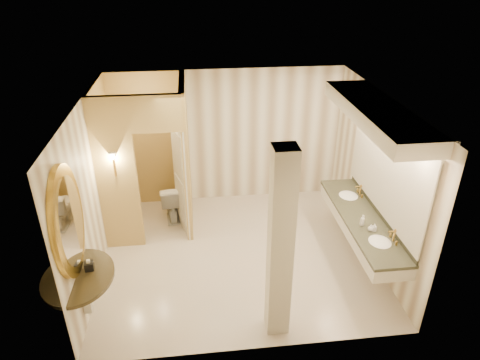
# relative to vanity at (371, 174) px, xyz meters

# --- Properties ---
(floor) EXTENTS (4.50, 4.50, 0.00)m
(floor) POSITION_rel_vanity_xyz_m (-1.98, 0.40, -1.63)
(floor) COLOR beige
(floor) RESTS_ON ground
(ceiling) EXTENTS (4.50, 4.50, 0.00)m
(ceiling) POSITION_rel_vanity_xyz_m (-1.98, 0.40, 1.07)
(ceiling) COLOR silver
(ceiling) RESTS_ON wall_back
(wall_back) EXTENTS (4.50, 0.02, 2.70)m
(wall_back) POSITION_rel_vanity_xyz_m (-1.98, 2.40, -0.28)
(wall_back) COLOR white
(wall_back) RESTS_ON floor
(wall_front) EXTENTS (4.50, 0.02, 2.70)m
(wall_front) POSITION_rel_vanity_xyz_m (-1.98, -1.60, -0.28)
(wall_front) COLOR white
(wall_front) RESTS_ON floor
(wall_left) EXTENTS (0.02, 4.00, 2.70)m
(wall_left) POSITION_rel_vanity_xyz_m (-4.23, 0.40, -0.28)
(wall_left) COLOR white
(wall_left) RESTS_ON floor
(wall_right) EXTENTS (0.02, 4.00, 2.70)m
(wall_right) POSITION_rel_vanity_xyz_m (0.27, 0.40, -0.28)
(wall_right) COLOR white
(wall_right) RESTS_ON floor
(toilet_closet) EXTENTS (1.50, 1.55, 2.70)m
(toilet_closet) POSITION_rel_vanity_xyz_m (-3.10, 1.37, -0.24)
(toilet_closet) COLOR tan
(toilet_closet) RESTS_ON floor
(wall_sconce) EXTENTS (0.14, 0.14, 0.42)m
(wall_sconce) POSITION_rel_vanity_xyz_m (-3.90, 0.83, 0.10)
(wall_sconce) COLOR #B98C3B
(wall_sconce) RESTS_ON toilet_closet
(vanity) EXTENTS (0.75, 2.69, 2.09)m
(vanity) POSITION_rel_vanity_xyz_m (0.00, 0.00, 0.00)
(vanity) COLOR beige
(vanity) RESTS_ON floor
(console_shelf) EXTENTS (1.14, 1.14, 2.02)m
(console_shelf) POSITION_rel_vanity_xyz_m (-4.19, -0.93, -0.28)
(console_shelf) COLOR black
(console_shelf) RESTS_ON floor
(pillar) EXTENTS (0.29, 0.29, 2.70)m
(pillar) POSITION_rel_vanity_xyz_m (-1.63, -1.25, -0.28)
(pillar) COLOR beige
(pillar) RESTS_ON floor
(tissue_box) EXTENTS (0.13, 0.13, 0.11)m
(tissue_box) POSITION_rel_vanity_xyz_m (-4.08, -0.83, -0.70)
(tissue_box) COLOR black
(tissue_box) RESTS_ON console_shelf
(toilet) EXTENTS (0.47, 0.76, 0.75)m
(toilet) POSITION_rel_vanity_xyz_m (-3.11, 1.70, -1.26)
(toilet) COLOR white
(toilet) RESTS_ON floor
(soap_bottle_a) EXTENTS (0.06, 0.06, 0.12)m
(soap_bottle_a) POSITION_rel_vanity_xyz_m (-0.01, -0.40, -0.69)
(soap_bottle_a) COLOR beige
(soap_bottle_a) RESTS_ON vanity
(soap_bottle_b) EXTENTS (0.09, 0.09, 0.11)m
(soap_bottle_b) POSITION_rel_vanity_xyz_m (-0.06, -0.39, -0.70)
(soap_bottle_b) COLOR silver
(soap_bottle_b) RESTS_ON vanity
(soap_bottle_c) EXTENTS (0.09, 0.09, 0.18)m
(soap_bottle_c) POSITION_rel_vanity_xyz_m (-0.14, -0.23, -0.66)
(soap_bottle_c) COLOR #C6B28C
(soap_bottle_c) RESTS_ON vanity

